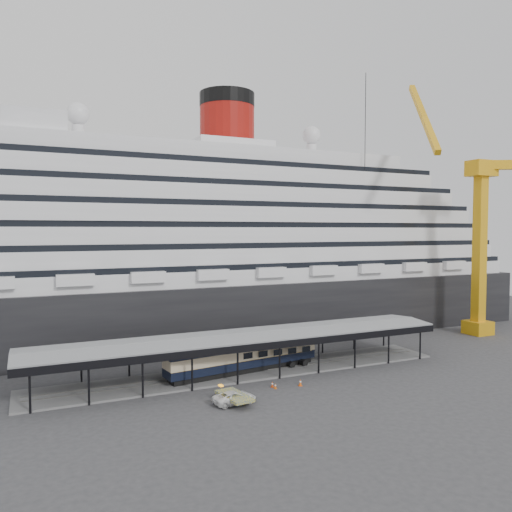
# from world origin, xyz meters

# --- Properties ---
(ground) EXTENTS (200.00, 200.00, 0.00)m
(ground) POSITION_xyz_m (0.00, 0.00, 0.00)
(ground) COLOR #333336
(ground) RESTS_ON ground
(cruise_ship) EXTENTS (130.00, 30.00, 43.90)m
(cruise_ship) POSITION_xyz_m (0.05, 32.00, 18.35)
(cruise_ship) COLOR black
(cruise_ship) RESTS_ON ground
(platform_canopy) EXTENTS (56.00, 9.18, 5.30)m
(platform_canopy) POSITION_xyz_m (0.00, 5.00, 2.36)
(platform_canopy) COLOR slate
(platform_canopy) RESTS_ON ground
(crane_yellow) EXTENTS (23.83, 18.78, 47.60)m
(crane_yellow) POSITION_xyz_m (47.06, 10.54, 19.96)
(crane_yellow) COLOR gold
(crane_yellow) RESTS_ON ground
(port_truck) EXTENTS (5.10, 2.84, 1.35)m
(port_truck) POSITION_xyz_m (-5.79, -5.14, 0.67)
(port_truck) COLOR white
(port_truck) RESTS_ON ground
(pullman_carriage) EXTENTS (21.86, 5.70, 21.28)m
(pullman_carriage) POSITION_xyz_m (-0.33, 5.00, 2.59)
(pullman_carriage) COLOR black
(pullman_carriage) RESTS_ON ground
(traffic_cone_left) EXTENTS (0.39, 0.39, 0.67)m
(traffic_cone_left) POSITION_xyz_m (0.56, -2.48, 0.33)
(traffic_cone_left) COLOR #D4580B
(traffic_cone_left) RESTS_ON ground
(traffic_cone_mid) EXTENTS (0.39, 0.39, 0.71)m
(traffic_cone_mid) POSITION_xyz_m (0.49, -1.82, 0.35)
(traffic_cone_mid) COLOR #CF400B
(traffic_cone_mid) RESTS_ON ground
(traffic_cone_right) EXTENTS (0.49, 0.49, 0.85)m
(traffic_cone_right) POSITION_xyz_m (3.80, -2.75, 0.42)
(traffic_cone_right) COLOR #DF500C
(traffic_cone_right) RESTS_ON ground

